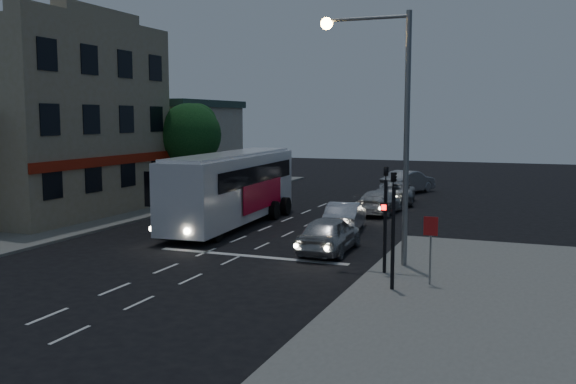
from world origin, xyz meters
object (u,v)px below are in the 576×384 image
at_px(car_sedan_a, 345,216).
at_px(street_tree, 190,132).
at_px(traffic_signal_main, 385,207).
at_px(car_extra, 408,182).
at_px(tour_bus, 232,186).
at_px(regulatory_sign, 431,239).
at_px(streetlight, 389,109).
at_px(car_suv, 329,234).
at_px(traffic_signal_side, 393,216).
at_px(car_sedan_b, 380,202).
at_px(car_sedan_c, 396,192).

distance_m(car_sedan_a, street_tree, 14.11).
distance_m(car_sedan_a, traffic_signal_main, 8.99).
height_order(car_sedan_a, car_extra, car_extra).
distance_m(tour_bus, car_extra, 17.94).
xyz_separation_m(regulatory_sign, streetlight, (-1.96, 2.44, 4.14)).
distance_m(car_sedan_a, streetlight, 8.98).
relative_size(car_extra, streetlight, 0.55).
xyz_separation_m(car_suv, traffic_signal_side, (3.65, -5.00, 1.67)).
bearing_deg(regulatory_sign, streetlight, 128.75).
height_order(streetlight, street_tree, streetlight).
bearing_deg(car_sedan_a, car_suv, 91.05).
bearing_deg(traffic_signal_main, regulatory_sign, -30.84).
xyz_separation_m(car_extra, traffic_signal_side, (4.56, -26.47, 1.60)).
bearing_deg(car_extra, traffic_signal_main, 118.14).
height_order(traffic_signal_side, streetlight, streetlight).
bearing_deg(regulatory_sign, traffic_signal_main, 149.16).
height_order(car_sedan_b, regulatory_sign, regulatory_sign).
relative_size(car_sedan_c, regulatory_sign, 2.27).
relative_size(tour_bus, car_sedan_b, 2.62).
relative_size(tour_bus, car_sedan_a, 2.81).
bearing_deg(car_extra, tour_bus, 90.84).
relative_size(regulatory_sign, street_tree, 0.35).
xyz_separation_m(car_sedan_b, regulatory_sign, (5.17, -15.01, 0.93)).
relative_size(tour_bus, car_extra, 2.42).
xyz_separation_m(streetlight, street_tree, (-15.55, 12.82, -1.23)).
distance_m(car_sedan_c, streetlight, 18.60).
height_order(car_sedan_b, traffic_signal_main, traffic_signal_main).
distance_m(car_suv, street_tree, 17.47).
height_order(car_suv, traffic_signal_main, traffic_signal_main).
height_order(traffic_signal_side, street_tree, street_tree).
distance_m(car_extra, regulatory_sign, 26.12).
distance_m(regulatory_sign, street_tree, 23.40).
xyz_separation_m(car_suv, streetlight, (2.69, -1.60, 4.98)).
distance_m(car_sedan_c, street_tree, 13.63).
xyz_separation_m(traffic_signal_main, traffic_signal_side, (0.70, -1.98, 0.00)).
distance_m(car_sedan_c, traffic_signal_side, 21.49).
distance_m(car_sedan_b, traffic_signal_side, 16.60).
bearing_deg(regulatory_sign, car_suv, 139.02).
xyz_separation_m(car_sedan_c, car_extra, (-0.24, 5.49, 0.13)).
relative_size(car_suv, car_sedan_b, 0.96).
height_order(tour_bus, traffic_signal_side, traffic_signal_side).
height_order(tour_bus, streetlight, streetlight).
bearing_deg(car_extra, street_tree, 59.79).
bearing_deg(regulatory_sign, street_tree, 138.92).
relative_size(traffic_signal_main, regulatory_sign, 1.86).
distance_m(car_suv, car_sedan_a, 5.04).
relative_size(car_sedan_b, streetlight, 0.51).
relative_size(car_suv, car_sedan_c, 0.88).
height_order(car_suv, car_sedan_c, car_suv).
xyz_separation_m(car_sedan_a, regulatory_sign, (5.44, -9.01, 0.89)).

